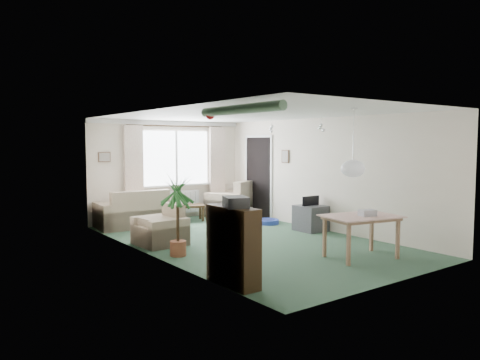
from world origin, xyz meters
TOP-DOWN VIEW (x-y plane):
  - ground at (0.00, 0.00)m, footprint 6.50×6.50m
  - window at (0.20, 3.23)m, footprint 1.80×0.03m
  - curtain_rod at (0.20, 3.15)m, footprint 2.60×0.03m
  - curtain_left at (-0.95, 3.13)m, footprint 0.45×0.08m
  - curtain_right at (1.35, 3.13)m, footprint 0.45×0.08m
  - radiator at (0.20, 3.19)m, footprint 1.20×0.10m
  - doorway at (1.99, 2.20)m, footprint 0.03×0.95m
  - pendant_lamp at (0.20, -2.30)m, footprint 0.36×0.36m
  - tinsel_garland at (-1.92, -2.30)m, footprint 1.60×1.60m
  - bauble_cluster_a at (1.30, 0.90)m, footprint 0.20×0.20m
  - bauble_cluster_b at (1.60, -0.30)m, footprint 0.20×0.20m
  - wall_picture_back at (-1.60, 3.23)m, footprint 0.28×0.03m
  - wall_picture_right at (1.98, 1.20)m, footprint 0.03×0.24m
  - sofa at (-1.10, 2.75)m, footprint 1.71×0.98m
  - armchair_corner at (1.48, 2.73)m, footprint 1.31×1.28m
  - armchair_left at (-1.50, 0.74)m, footprint 0.83×0.87m
  - coffee_table at (0.20, 2.75)m, footprint 0.96×0.75m
  - photo_frame at (0.15, 2.71)m, footprint 0.12×0.03m
  - bookshelf at (-1.84, -2.04)m, footprint 0.29×0.85m
  - hifi_box at (-1.85, -2.12)m, footprint 0.39×0.43m
  - houseplant at (-1.65, -0.21)m, footprint 0.65×0.65m
  - dining_table at (0.67, -2.09)m, footprint 1.20×0.92m
  - gift_box at (0.72, -2.18)m, footprint 0.29×0.24m
  - tv_cube at (1.70, 0.07)m, footprint 0.55×0.60m
  - pet_bed at (1.49, 1.26)m, footprint 0.53×0.53m

SIDE VIEW (x-z plane):
  - ground at x=0.00m, z-range 0.00..0.00m
  - pet_bed at x=1.49m, z-range 0.00..0.10m
  - coffee_table at x=0.20m, z-range 0.00..0.38m
  - tv_cube at x=1.70m, z-range 0.00..0.54m
  - dining_table at x=0.67m, z-range 0.00..0.67m
  - armchair_left at x=-1.50m, z-range 0.00..0.74m
  - radiator at x=0.20m, z-range 0.12..0.68m
  - sofa at x=-1.10m, z-range 0.00..0.83m
  - armchair_corner at x=1.48m, z-range 0.00..0.90m
  - photo_frame at x=0.15m, z-range 0.38..0.54m
  - bookshelf at x=-1.84m, z-range 0.00..1.04m
  - houseplant at x=-1.65m, z-range 0.00..1.34m
  - gift_box at x=0.72m, z-range 0.67..0.79m
  - doorway at x=1.99m, z-range 0.00..2.00m
  - hifi_box at x=-1.85m, z-range 1.04..1.18m
  - curtain_left at x=-0.95m, z-range 0.27..2.27m
  - curtain_right at x=1.35m, z-range 0.27..2.27m
  - pendant_lamp at x=0.20m, z-range 1.30..1.66m
  - window at x=0.20m, z-range 0.85..2.15m
  - wall_picture_back at x=-1.60m, z-range 1.44..1.66m
  - wall_picture_right at x=1.98m, z-range 1.40..1.70m
  - bauble_cluster_a at x=1.30m, z-range 2.12..2.32m
  - bauble_cluster_b at x=1.60m, z-range 2.12..2.32m
  - curtain_rod at x=0.20m, z-range 2.25..2.29m
  - tinsel_garland at x=-1.92m, z-range 2.22..2.34m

